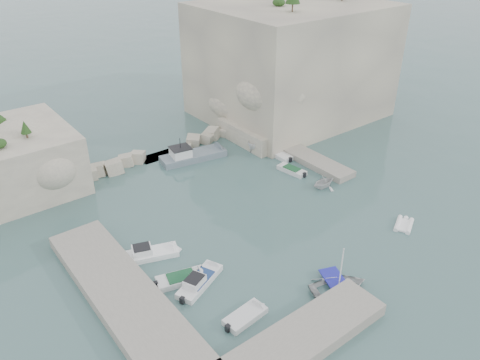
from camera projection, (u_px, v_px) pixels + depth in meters
ground at (275, 228)px, 48.38m from camera, size 400.00×400.00×0.00m
cliff_east at (291, 61)px, 72.20m from camera, size 26.00×22.00×17.00m
cliff_terrace at (261, 130)px, 67.04m from camera, size 8.00×10.00×2.50m
quay_west at (128, 302)px, 38.39m from camera, size 5.00×24.00×1.10m
quay_south at (286, 349)px, 34.20m from camera, size 18.00×4.00×1.10m
ledge_east at (302, 155)px, 62.22m from camera, size 3.00×16.00×0.80m
breakwater at (161, 150)px, 62.64m from camera, size 28.00×3.00×1.40m
motorboat_e at (245, 319)px, 37.51m from camera, size 4.14×2.03×0.70m
motorboat_b at (151, 256)px, 44.36m from camera, size 5.93×3.57×1.40m
motorboat_c at (181, 281)px, 41.36m from camera, size 5.04×2.95×0.70m
motorboat_d at (200, 284)px, 41.05m from camera, size 5.89×3.87×1.40m
rowboat at (338, 290)px, 40.41m from camera, size 6.09×5.25×1.06m
inflatable_dinghy at (404, 226)px, 48.63m from camera, size 3.40×2.68×0.44m
tender_east_a at (323, 187)px, 55.58m from camera, size 3.29×2.86×1.70m
tender_east_b at (292, 172)px, 58.84m from camera, size 2.03×4.35×0.70m
tender_east_c at (278, 155)px, 62.98m from camera, size 1.83×5.31×0.70m
tender_east_d at (265, 151)px, 64.19m from camera, size 5.47×3.40×1.98m
work_boat at (194, 159)px, 61.99m from camera, size 9.87×4.35×2.20m
rowboat_mast at (341, 266)px, 39.11m from camera, size 0.10×0.10×4.20m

